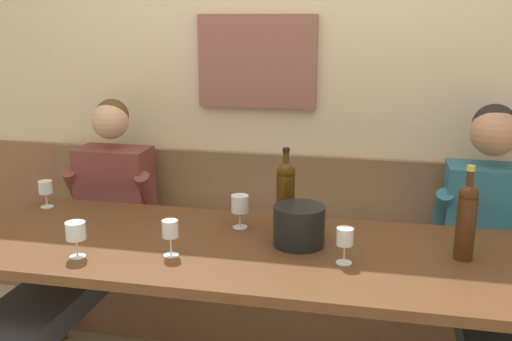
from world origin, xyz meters
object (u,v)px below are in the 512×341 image
Objects in this scene: wine_bottle_green_tall at (286,193)px; wine_glass_by_bottle at (240,206)px; wall_bench at (280,284)px; wine_glass_right_end at (345,239)px; person_left_seat at (495,264)px; ice_bucket at (299,225)px; dining_table at (253,264)px; wine_glass_mid_left at (170,231)px; wine_bottle_clear_water at (466,219)px; person_center_right_seat at (85,239)px; wine_glass_center_front at (76,232)px; wine_glass_near_bucket at (45,189)px.

wine_glass_by_bottle is at bearing -172.54° from wine_bottle_green_tall.
wine_glass_by_bottle is (-0.10, -0.47, 0.58)m from wall_bench.
wall_bench is at bearing 115.99° from wine_glass_right_end.
ice_bucket is (-0.80, -0.26, 0.20)m from person_left_seat.
wine_bottle_green_tall is at bearing 116.69° from ice_bucket.
wine_bottle_green_tall is 0.21m from wine_glass_by_bottle.
wine_glass_mid_left is (-0.29, -0.16, 0.18)m from dining_table.
wine_glass_by_bottle is at bearing 170.79° from wine_bottle_clear_water.
ice_bucket is (1.08, -0.24, 0.24)m from person_center_right_seat.
wall_bench reaches higher than wine_glass_center_front.
person_center_right_seat is at bearing 175.84° from wine_bottle_green_tall.
wine_bottle_green_tall is 2.75× the size of wine_glass_near_bucket.
wine_bottle_green_tall is 2.55× the size of wine_glass_center_front.
wine_bottle_clear_water reaches higher than dining_table.
wine_glass_near_bucket is at bearing 130.56° from wine_glass_center_front.
person_left_seat is 0.87m from ice_bucket.
person_left_seat is 9.69× the size of wine_glass_near_bucket.
person_center_right_seat reaches higher than wine_bottle_clear_water.
wine_glass_right_end reaches higher than dining_table.
ice_bucket is (0.18, 0.06, 0.16)m from dining_table.
wine_glass_by_bottle is (-0.47, 0.29, 0.00)m from wine_glass_right_end.
person_left_seat reaches higher than wine_glass_near_bucket.
person_center_right_seat is at bearing 116.59° from wine_glass_center_front.
wine_bottle_clear_water is at bearing -8.16° from person_center_right_seat.
wine_bottle_clear_water is (1.71, -0.25, 0.32)m from person_center_right_seat.
person_center_right_seat is 0.99× the size of person_left_seat.
wine_bottle_clear_water reaches higher than wine_glass_near_bucket.
wine_glass_center_front is at bearing -160.43° from person_left_seat.
person_center_right_seat is 1.35m from wine_glass_right_end.
wine_glass_near_bucket is at bearing 150.92° from wine_glass_mid_left.
person_center_right_seat is (-0.90, -0.37, 0.32)m from wall_bench.
wine_glass_mid_left is (-0.18, -0.36, -0.00)m from wine_glass_by_bottle.
wine_glass_center_front is (-0.53, -0.45, 0.00)m from wine_glass_by_bottle.
wine_bottle_clear_water reaches higher than wine_bottle_green_tall.
wine_glass_center_front is at bearing -63.41° from person_center_right_seat.
wine_bottle_clear_water is at bearing -13.62° from wine_bottle_green_tall.
wine_glass_center_front reaches higher than wine_glass_right_end.
wine_glass_by_bottle is 0.69m from wine_glass_center_front.
wine_glass_near_bucket is (-1.45, 0.37, -0.00)m from wine_glass_right_end.
wine_glass_near_bucket is (-1.26, 0.22, 0.01)m from ice_bucket.
wine_glass_center_front is 0.69m from wine_glass_near_bucket.
wall_bench is 1.25m from wine_glass_center_front.
wine_glass_near_bucket reaches higher than dining_table.
wine_glass_right_end is 0.97× the size of wine_glass_mid_left.
wine_glass_right_end is (0.28, -0.31, -0.06)m from wine_bottle_green_tall.
dining_table is at bearing 21.52° from wine_glass_center_front.
wine_glass_right_end is 0.98× the size of wine_glass_center_front.
wine_bottle_clear_water is at bearing 18.01° from wine_glass_right_end.
wall_bench is at bearing 70.99° from wine_glass_mid_left.
wine_glass_by_bottle is (-0.91, 0.15, -0.06)m from wine_bottle_clear_water.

